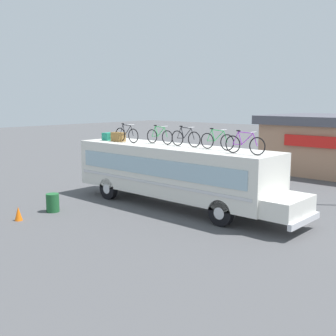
{
  "coord_description": "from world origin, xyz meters",
  "views": [
    {
      "loc": [
        12.69,
        -14.32,
        4.89
      ],
      "look_at": [
        -0.25,
        0.0,
        1.76
      ],
      "focal_mm": 44.99,
      "sensor_mm": 36.0,
      "label": 1
    }
  ],
  "objects_px": {
    "rooftop_bicycle_5": "(245,144)",
    "bus": "(175,171)",
    "rooftop_bicycle_2": "(159,136)",
    "trash_bin": "(53,203)",
    "luggage_bag_1": "(108,136)",
    "traffic_cone": "(18,214)",
    "rooftop_bicycle_1": "(127,135)",
    "rooftop_bicycle_3": "(186,138)",
    "luggage_bag_2": "(118,137)",
    "rooftop_bicycle_4": "(217,141)"
  },
  "relations": [
    {
      "from": "luggage_bag_1",
      "to": "traffic_cone",
      "type": "xyz_separation_m",
      "value": [
        1.18,
        -5.84,
        -2.72
      ]
    },
    {
      "from": "traffic_cone",
      "to": "rooftop_bicycle_2",
      "type": "bearing_deg",
      "value": 71.95
    },
    {
      "from": "rooftop_bicycle_1",
      "to": "trash_bin",
      "type": "distance_m",
      "value": 4.92
    },
    {
      "from": "luggage_bag_1",
      "to": "rooftop_bicycle_5",
      "type": "bearing_deg",
      "value": -1.09
    },
    {
      "from": "trash_bin",
      "to": "traffic_cone",
      "type": "distance_m",
      "value": 1.73
    },
    {
      "from": "luggage_bag_1",
      "to": "traffic_cone",
      "type": "distance_m",
      "value": 6.55
    },
    {
      "from": "luggage_bag_1",
      "to": "luggage_bag_2",
      "type": "height_order",
      "value": "luggage_bag_2"
    },
    {
      "from": "rooftop_bicycle_2",
      "to": "rooftop_bicycle_4",
      "type": "height_order",
      "value": "rooftop_bicycle_4"
    },
    {
      "from": "rooftop_bicycle_3",
      "to": "traffic_cone",
      "type": "height_order",
      "value": "rooftop_bicycle_3"
    },
    {
      "from": "rooftop_bicycle_3",
      "to": "traffic_cone",
      "type": "distance_m",
      "value": 7.8
    },
    {
      "from": "rooftop_bicycle_5",
      "to": "trash_bin",
      "type": "xyz_separation_m",
      "value": [
        -7.28,
        -3.96,
        -2.8
      ]
    },
    {
      "from": "rooftop_bicycle_5",
      "to": "traffic_cone",
      "type": "relative_size",
      "value": 3.06
    },
    {
      "from": "rooftop_bicycle_4",
      "to": "rooftop_bicycle_5",
      "type": "distance_m",
      "value": 1.74
    },
    {
      "from": "rooftop_bicycle_3",
      "to": "rooftop_bicycle_5",
      "type": "xyz_separation_m",
      "value": [
        3.41,
        -0.54,
        -0.0
      ]
    },
    {
      "from": "rooftop_bicycle_1",
      "to": "traffic_cone",
      "type": "bearing_deg",
      "value": -93.33
    },
    {
      "from": "rooftop_bicycle_4",
      "to": "rooftop_bicycle_1",
      "type": "bearing_deg",
      "value": -174.97
    },
    {
      "from": "luggage_bag_1",
      "to": "rooftop_bicycle_1",
      "type": "height_order",
      "value": "rooftop_bicycle_1"
    },
    {
      "from": "trash_bin",
      "to": "traffic_cone",
      "type": "bearing_deg",
      "value": -84.82
    },
    {
      "from": "rooftop_bicycle_1",
      "to": "rooftop_bicycle_5",
      "type": "bearing_deg",
      "value": -0.45
    },
    {
      "from": "rooftop_bicycle_3",
      "to": "rooftop_bicycle_4",
      "type": "xyz_separation_m",
      "value": [
        1.74,
        -0.03,
        -0.01
      ]
    },
    {
      "from": "rooftop_bicycle_4",
      "to": "luggage_bag_1",
      "type": "bearing_deg",
      "value": -177.01
    },
    {
      "from": "rooftop_bicycle_3",
      "to": "rooftop_bicycle_1",
      "type": "bearing_deg",
      "value": -171.86
    },
    {
      "from": "traffic_cone",
      "to": "luggage_bag_2",
      "type": "bearing_deg",
      "value": 93.36
    },
    {
      "from": "traffic_cone",
      "to": "rooftop_bicycle_1",
      "type": "bearing_deg",
      "value": 86.67
    },
    {
      "from": "luggage_bag_1",
      "to": "rooftop_bicycle_1",
      "type": "bearing_deg",
      "value": -3.95
    },
    {
      "from": "rooftop_bicycle_1",
      "to": "rooftop_bicycle_2",
      "type": "xyz_separation_m",
      "value": [
        1.71,
        0.55,
        -0.01
      ]
    },
    {
      "from": "luggage_bag_1",
      "to": "trash_bin",
      "type": "bearing_deg",
      "value": -76.04
    },
    {
      "from": "trash_bin",
      "to": "rooftop_bicycle_5",
      "type": "bearing_deg",
      "value": 28.54
    },
    {
      "from": "rooftop_bicycle_5",
      "to": "bus",
      "type": "bearing_deg",
      "value": 174.52
    },
    {
      "from": "rooftop_bicycle_3",
      "to": "traffic_cone",
      "type": "bearing_deg",
      "value": -120.87
    },
    {
      "from": "luggage_bag_1",
      "to": "rooftop_bicycle_1",
      "type": "relative_size",
      "value": 0.32
    },
    {
      "from": "luggage_bag_2",
      "to": "rooftop_bicycle_4",
      "type": "relative_size",
      "value": 0.4
    },
    {
      "from": "rooftop_bicycle_1",
      "to": "traffic_cone",
      "type": "xyz_separation_m",
      "value": [
        -0.33,
        -5.73,
        -2.91
      ]
    },
    {
      "from": "rooftop_bicycle_2",
      "to": "traffic_cone",
      "type": "height_order",
      "value": "rooftop_bicycle_2"
    },
    {
      "from": "rooftop_bicycle_2",
      "to": "traffic_cone",
      "type": "relative_size",
      "value": 2.86
    },
    {
      "from": "luggage_bag_1",
      "to": "rooftop_bicycle_2",
      "type": "height_order",
      "value": "rooftop_bicycle_2"
    },
    {
      "from": "luggage_bag_2",
      "to": "rooftop_bicycle_1",
      "type": "height_order",
      "value": "rooftop_bicycle_1"
    },
    {
      "from": "bus",
      "to": "traffic_cone",
      "type": "distance_m",
      "value": 7.0
    },
    {
      "from": "luggage_bag_1",
      "to": "rooftop_bicycle_3",
      "type": "xyz_separation_m",
      "value": [
        4.89,
        0.38,
        0.19
      ]
    },
    {
      "from": "rooftop_bicycle_1",
      "to": "rooftop_bicycle_4",
      "type": "bearing_deg",
      "value": 5.03
    },
    {
      "from": "luggage_bag_2",
      "to": "rooftop_bicycle_3",
      "type": "height_order",
      "value": "rooftop_bicycle_3"
    },
    {
      "from": "bus",
      "to": "traffic_cone",
      "type": "xyz_separation_m",
      "value": [
        -3.25,
        -6.05,
        -1.37
      ]
    },
    {
      "from": "rooftop_bicycle_4",
      "to": "trash_bin",
      "type": "xyz_separation_m",
      "value": [
        -5.61,
        -4.46,
        -2.79
      ]
    },
    {
      "from": "luggage_bag_1",
      "to": "rooftop_bicycle_4",
      "type": "height_order",
      "value": "rooftop_bicycle_4"
    },
    {
      "from": "rooftop_bicycle_1",
      "to": "trash_bin",
      "type": "relative_size",
      "value": 2.04
    },
    {
      "from": "rooftop_bicycle_2",
      "to": "trash_bin",
      "type": "xyz_separation_m",
      "value": [
        -2.2,
        -4.56,
        -2.79
      ]
    },
    {
      "from": "luggage_bag_1",
      "to": "trash_bin",
      "type": "distance_m",
      "value": 4.98
    },
    {
      "from": "rooftop_bicycle_4",
      "to": "trash_bin",
      "type": "bearing_deg",
      "value": -141.51
    },
    {
      "from": "rooftop_bicycle_3",
      "to": "rooftop_bicycle_4",
      "type": "bearing_deg",
      "value": -1.09
    },
    {
      "from": "luggage_bag_2",
      "to": "rooftop_bicycle_1",
      "type": "relative_size",
      "value": 0.42
    }
  ]
}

